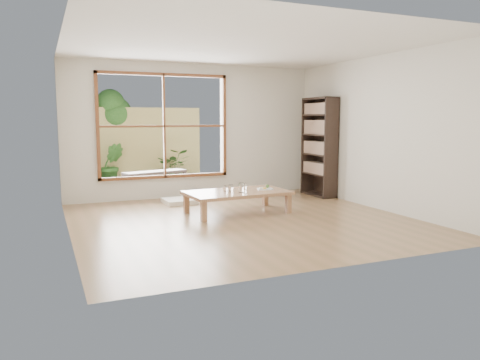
# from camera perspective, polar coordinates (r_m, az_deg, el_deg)

# --- Properties ---
(ground) EXTENTS (5.00, 5.00, 0.00)m
(ground) POSITION_cam_1_polar(r_m,az_deg,el_deg) (7.18, 0.37, -4.91)
(ground) COLOR #956E4A
(ground) RESTS_ON ground
(low_table) EXTENTS (1.71, 1.02, 0.36)m
(low_table) POSITION_cam_1_polar(r_m,az_deg,el_deg) (7.66, -0.34, -1.69)
(low_table) COLOR #A0764D
(low_table) RESTS_ON ground
(floor_cushion) EXTENTS (0.58, 0.58, 0.08)m
(floor_cushion) POSITION_cam_1_polar(r_m,az_deg,el_deg) (8.67, -7.38, -2.55)
(floor_cushion) COLOR silver
(floor_cushion) RESTS_ON ground
(bookshelf) EXTENTS (0.31, 0.88, 1.96)m
(bookshelf) POSITION_cam_1_polar(r_m,az_deg,el_deg) (9.48, 9.64, 3.98)
(bookshelf) COLOR black
(bookshelf) RESTS_ON ground
(glass_tall) EXTENTS (0.09, 0.09, 0.16)m
(glass_tall) POSITION_cam_1_polar(r_m,az_deg,el_deg) (7.51, 0.21, -0.93)
(glass_tall) COLOR silver
(glass_tall) RESTS_ON low_table
(glass_mid) EXTENTS (0.08, 0.08, 0.11)m
(glass_mid) POSITION_cam_1_polar(r_m,az_deg,el_deg) (7.80, 0.53, -0.78)
(glass_mid) COLOR silver
(glass_mid) RESTS_ON low_table
(glass_short) EXTENTS (0.08, 0.08, 0.10)m
(glass_short) POSITION_cam_1_polar(r_m,az_deg,el_deg) (7.70, -1.12, -0.95)
(glass_short) COLOR silver
(glass_short) RESTS_ON low_table
(glass_small) EXTENTS (0.07, 0.07, 0.08)m
(glass_small) POSITION_cam_1_polar(r_m,az_deg,el_deg) (7.67, -1.75, -1.04)
(glass_small) COLOR silver
(glass_small) RESTS_ON low_table
(food_tray) EXTENTS (0.29, 0.24, 0.08)m
(food_tray) POSITION_cam_1_polar(r_m,az_deg,el_deg) (7.87, 3.13, -1.00)
(food_tray) COLOR white
(food_tray) RESTS_ON low_table
(deck) EXTENTS (2.80, 2.00, 0.05)m
(deck) POSITION_cam_1_polar(r_m,az_deg,el_deg) (10.35, -10.59, -1.22)
(deck) COLOR #39332A
(deck) RESTS_ON ground
(garden_bench) EXTENTS (1.39, 0.75, 0.42)m
(garden_bench) POSITION_cam_1_polar(r_m,az_deg,el_deg) (10.00, -10.31, 0.74)
(garden_bench) COLOR black
(garden_bench) RESTS_ON deck
(bamboo_fence) EXTENTS (2.80, 0.06, 1.80)m
(bamboo_fence) POSITION_cam_1_polar(r_m,az_deg,el_deg) (11.23, -11.82, 4.05)
(bamboo_fence) COLOR tan
(bamboo_fence) RESTS_ON ground
(shrub_right) EXTENTS (0.89, 0.82, 0.82)m
(shrub_right) POSITION_cam_1_polar(r_m,az_deg,el_deg) (11.03, -8.03, 1.65)
(shrub_right) COLOR #315E22
(shrub_right) RESTS_ON deck
(shrub_left) EXTENTS (0.56, 0.46, 0.98)m
(shrub_left) POSITION_cam_1_polar(r_m,az_deg,el_deg) (10.84, -15.41, 1.78)
(shrub_left) COLOR #315E22
(shrub_left) RESTS_ON deck
(garden_tree) EXTENTS (1.04, 0.85, 2.22)m
(garden_tree) POSITION_cam_1_polar(r_m,az_deg,el_deg) (11.40, -15.59, 7.63)
(garden_tree) COLOR #4C3D2D
(garden_tree) RESTS_ON ground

